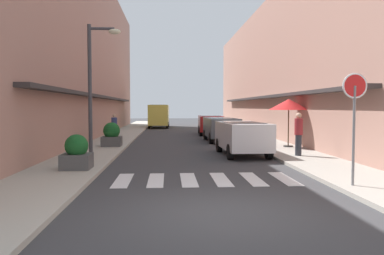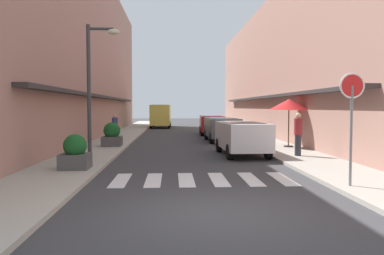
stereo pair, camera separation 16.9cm
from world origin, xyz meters
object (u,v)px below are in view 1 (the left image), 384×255
Objects in this scene: parked_car_mid at (221,127)px; street_lamp at (95,78)px; planter_midblock at (112,135)px; pedestrian_walking_near at (299,133)px; pedestrian_walking_far at (114,127)px; parked_car_far at (211,123)px; planter_far at (251,130)px; planter_corner at (77,154)px; parked_car_near at (242,135)px; delivery_van at (159,114)px; cafe_umbrella at (289,105)px; round_street_sign at (354,99)px.

parked_car_mid is 11.42m from street_lamp.
pedestrian_walking_near reaches higher than planter_midblock.
pedestrian_walking_far is (-0.25, 2.78, 0.28)m from planter_midblock.
parked_car_far is at bearing 130.92° from pedestrian_walking_near.
parked_car_far is at bearing 119.76° from planter_far.
pedestrian_walking_near is at bearing 19.54° from planter_corner.
pedestrian_walking_far reaches higher than planter_far.
parked_car_near is 2.42m from pedestrian_walking_near.
pedestrian_walking_near reaches higher than pedestrian_walking_far.
parked_car_mid is at bearing 30.52° from planter_midblock.
parked_car_mid is 3.90× the size of planter_corner.
parked_car_near is 6.80m from street_lamp.
pedestrian_walking_far reaches higher than parked_car_near.
parked_car_mid is 0.81× the size of delivery_van.
cafe_umbrella is at bearing -71.55° from delivery_van.
street_lamp reaches higher than parked_car_mid.
planter_far is at bearing -65.98° from delivery_van.
pedestrian_walking_near is at bearing -28.18° from planter_midblock.
planter_corner is 7.41m from planter_midblock.
delivery_van reaches higher than planter_corner.
pedestrian_walking_far is (-8.71, -2.80, 0.40)m from planter_far.
parked_car_mid is 1.82× the size of cafe_umbrella.
planter_midblock is (-0.30, 5.90, -2.50)m from street_lamp.
parked_car_far is 0.91× the size of street_lamp.
round_street_sign is 2.55× the size of planter_corner.
parked_car_far is 18.11m from planter_corner.
parked_car_near is 3.49× the size of planter_midblock.
cafe_umbrella is at bearing -58.06° from parked_car_mid.
parked_car_far is (0.00, 5.96, 0.00)m from parked_car_mid.
cafe_umbrella is 1.98× the size of planter_midblock.
planter_corner is 1.21× the size of planter_far.
street_lamp is 8.40m from pedestrian_walking_near.
planter_far is (8.52, 12.98, -0.06)m from planter_corner.
parked_car_near is at bearing 101.50° from round_street_sign.
planter_corner is at bearing -103.33° from street_lamp.
planter_corner is 0.92× the size of planter_midblock.
pedestrian_walking_far is at bearing 93.61° from street_lamp.
parked_car_near is 8.83m from pedestrian_walking_far.
planter_midblock is (-7.64, 10.55, -1.64)m from round_street_sign.
pedestrian_walking_near is at bearing 10.33° from street_lamp.
parked_car_mid is 2.74× the size of pedestrian_walking_far.
parked_car_far is 2.82× the size of pedestrian_walking_far.
round_street_sign is 1.79× the size of pedestrian_walking_far.
parked_car_far is at bearing 57.30° from planter_midblock.
parked_car_near is 6.99m from planter_midblock.
planter_corner is 0.70× the size of pedestrian_walking_far.
round_street_sign is 0.58× the size of street_lamp.
round_street_sign is at bearing -54.10° from planter_midblock.
delivery_van is at bearing 100.48° from round_street_sign.
delivery_van is 31.27m from round_street_sign.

